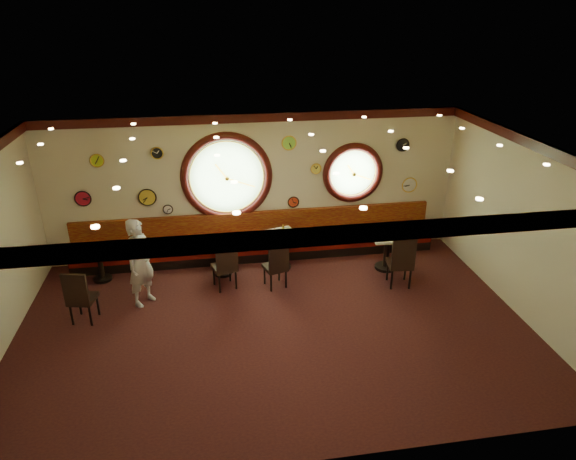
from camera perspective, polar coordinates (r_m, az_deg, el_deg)
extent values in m
cube|color=black|center=(9.33, -1.51, -10.60)|extent=(9.00, 6.00, 0.00)
cube|color=gold|center=(7.95, -1.77, 8.70)|extent=(9.00, 6.00, 0.02)
cube|color=beige|center=(11.28, -3.70, 4.86)|extent=(9.00, 0.02, 3.20)
cube|color=beige|center=(6.00, 2.38, -14.17)|extent=(9.00, 0.02, 3.20)
cube|color=beige|center=(10.09, 24.59, 0.23)|extent=(0.02, 6.00, 3.20)
cube|color=#330B09|center=(10.82, -3.89, 12.34)|extent=(9.00, 0.10, 0.18)
cube|color=#330B09|center=(5.24, 2.55, -0.77)|extent=(9.00, 0.10, 0.18)
cube|color=#330B09|center=(9.61, 25.89, 8.47)|extent=(0.10, 6.00, 0.18)
cube|color=black|center=(11.61, -3.37, -2.60)|extent=(8.00, 0.55, 0.20)
cube|color=#560907|center=(11.50, -3.40, -1.49)|extent=(8.00, 0.55, 0.30)
cube|color=#5E0708|center=(11.53, -3.56, 0.77)|extent=(8.00, 0.10, 0.55)
cylinder|color=#8DC878|center=(11.16, -6.82, 5.87)|extent=(1.66, 0.02, 1.66)
torus|color=#330B09|center=(11.14, -6.81, 5.85)|extent=(1.98, 0.18, 1.98)
torus|color=gold|center=(11.11, -6.81, 5.80)|extent=(1.61, 0.03, 1.61)
cylinder|color=#8DC878|center=(11.61, 7.20, 6.33)|extent=(1.10, 0.02, 1.10)
torus|color=#330B09|center=(11.60, 7.22, 6.31)|extent=(1.38, 0.18, 1.38)
torus|color=gold|center=(11.57, 7.26, 6.26)|extent=(1.09, 0.03, 1.09)
cylinder|color=silver|center=(12.13, 13.32, 4.90)|extent=(0.34, 0.03, 0.34)
cylinder|color=black|center=(11.77, 12.62, 9.23)|extent=(0.28, 0.03, 0.28)
cylinder|color=red|center=(11.48, 0.60, 3.14)|extent=(0.24, 0.03, 0.24)
cylinder|color=#DCCD49|center=(11.33, 3.12, 6.83)|extent=(0.22, 0.03, 0.22)
cylinder|color=red|center=(11.51, -21.83, 3.27)|extent=(0.32, 0.03, 0.32)
cylinder|color=white|center=(11.37, -13.20, 2.26)|extent=(0.20, 0.03, 0.20)
cylinder|color=#A7C026|center=(11.19, -20.45, 7.25)|extent=(0.26, 0.03, 0.26)
cylinder|color=black|center=(10.99, -14.34, 8.28)|extent=(0.24, 0.03, 0.24)
cylinder|color=#94E146|center=(11.06, 0.11, 9.66)|extent=(0.30, 0.03, 0.30)
cylinder|color=gold|center=(11.30, -15.36, 3.53)|extent=(0.36, 0.03, 0.36)
cylinder|color=black|center=(11.39, -19.88, -5.10)|extent=(0.38, 0.38, 0.05)
cylinder|color=black|center=(11.26, -20.09, -3.75)|extent=(0.10, 0.10, 0.60)
cube|color=silver|center=(11.12, -20.32, -2.31)|extent=(0.79, 0.79, 0.04)
cylinder|color=black|center=(11.03, -7.21, -4.71)|extent=(0.39, 0.39, 0.05)
cylinder|color=black|center=(10.89, -7.30, -3.27)|extent=(0.11, 0.11, 0.62)
cube|color=silver|center=(10.74, -7.39, -1.73)|extent=(0.78, 0.78, 0.04)
cylinder|color=black|center=(11.20, -0.83, -4.02)|extent=(0.45, 0.45, 0.06)
cylinder|color=black|center=(11.03, -0.84, -2.38)|extent=(0.12, 0.12, 0.72)
cube|color=silver|center=(10.87, -0.86, -0.61)|extent=(0.88, 0.88, 0.05)
cylinder|color=black|center=(11.36, 10.76, -4.05)|extent=(0.46, 0.46, 0.06)
cylinder|color=black|center=(11.19, 10.90, -2.40)|extent=(0.12, 0.12, 0.73)
cube|color=silver|center=(11.03, 11.06, -0.64)|extent=(0.76, 0.76, 0.05)
cube|color=black|center=(9.96, -21.84, -7.13)|extent=(0.52, 0.52, 0.08)
cube|color=black|center=(9.66, -22.58, -6.05)|extent=(0.44, 0.15, 0.57)
cube|color=black|center=(10.35, -7.09, -4.15)|extent=(0.55, 0.55, 0.08)
cube|color=black|center=(10.04, -6.82, -2.98)|extent=(0.44, 0.18, 0.58)
cube|color=black|center=(10.32, -1.44, -4.17)|extent=(0.52, 0.52, 0.07)
cube|color=black|center=(10.03, -1.03, -3.06)|extent=(0.42, 0.17, 0.55)
cube|color=black|center=(10.59, 12.30, -3.69)|extent=(0.52, 0.52, 0.08)
cube|color=black|center=(10.26, 12.75, -2.50)|extent=(0.47, 0.11, 0.61)
cylinder|color=silver|center=(11.11, -20.85, -2.02)|extent=(0.04, 0.04, 0.10)
cylinder|color=silver|center=(10.78, -7.77, -1.22)|extent=(0.04, 0.04, 0.10)
cylinder|color=silver|center=(10.92, -1.49, -0.06)|extent=(0.04, 0.04, 0.10)
cylinder|color=silver|center=(11.01, 10.93, -0.26)|extent=(0.03, 0.03, 0.10)
cylinder|color=silver|center=(11.09, -20.32, -1.95)|extent=(0.04, 0.04, 0.11)
cylinder|color=#BCBBC0|center=(10.68, -7.02, -1.47)|extent=(0.03, 0.03, 0.09)
cylinder|color=silver|center=(10.84, -0.91, -0.29)|extent=(0.03, 0.03, 0.09)
cylinder|color=silver|center=(11.02, 11.40, -0.28)|extent=(0.03, 0.03, 0.09)
cylinder|color=gold|center=(11.07, -19.77, -1.75)|extent=(0.05, 0.05, 0.17)
cylinder|color=gold|center=(10.76, -6.91, -0.98)|extent=(0.06, 0.06, 0.18)
cylinder|color=gold|center=(10.93, -0.55, 0.17)|extent=(0.05, 0.05, 0.17)
cylinder|color=gold|center=(11.07, 11.70, -0.02)|extent=(0.05, 0.05, 0.16)
imported|color=silver|center=(9.95, -16.07, -3.48)|extent=(0.71, 0.75, 1.72)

